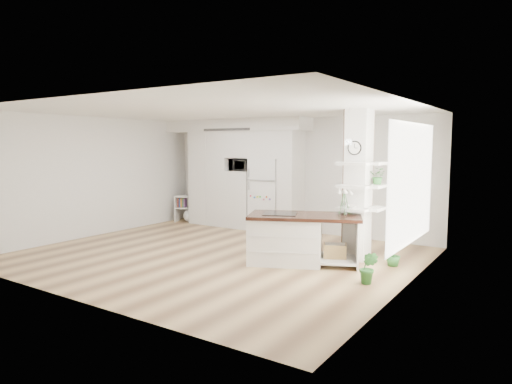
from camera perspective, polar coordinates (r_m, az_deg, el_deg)
floor at (r=8.70m, az=-4.96°, el=-7.89°), size 7.00×6.00×0.01m
room at (r=8.45m, az=-5.08°, el=4.41°), size 7.04×6.04×2.72m
cabinet_wall at (r=11.46m, az=-2.40°, el=3.09°), size 4.00×0.71×2.70m
refrigerator at (r=11.01m, az=1.55°, el=-0.32°), size 0.78×0.69×1.75m
column at (r=8.29m, az=12.98°, el=0.76°), size 0.69×0.90×2.70m
window at (r=7.15m, az=18.94°, el=0.98°), size 0.00×2.40×2.40m
pendant_light at (r=7.64m, az=5.71°, el=6.23°), size 0.12×0.12×0.10m
kitchen_island at (r=8.08m, az=4.54°, el=-5.68°), size 2.13×1.61×1.44m
bookshelf at (r=12.41m, az=-8.53°, el=-2.30°), size 0.68×0.53×0.71m
floor_plant_a at (r=7.09m, az=13.89°, el=-9.17°), size 0.29×0.24×0.50m
floor_plant_b at (r=8.24m, az=16.78°, el=-7.39°), size 0.28×0.28×0.43m
microwave at (r=11.32m, az=-1.82°, el=3.39°), size 0.54×0.37×0.30m
shelf_plant at (r=8.35m, az=15.04°, el=1.94°), size 0.27×0.23×0.30m
decor_bowl at (r=8.14m, az=11.84°, el=-1.78°), size 0.22×0.22×0.05m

